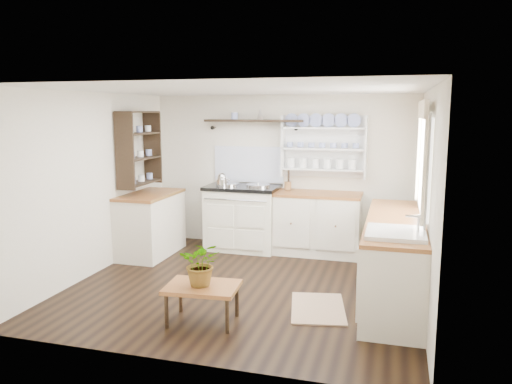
% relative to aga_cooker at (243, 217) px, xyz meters
% --- Properties ---
extents(floor, '(4.00, 3.80, 0.01)m').
position_rel_aga_cooker_xyz_m(floor, '(0.51, -1.57, -0.49)').
color(floor, black).
rests_on(floor, ground).
extents(wall_back, '(4.00, 0.02, 2.30)m').
position_rel_aga_cooker_xyz_m(wall_back, '(0.51, 0.33, 0.66)').
color(wall_back, beige).
rests_on(wall_back, ground).
extents(wall_right, '(0.02, 3.80, 2.30)m').
position_rel_aga_cooker_xyz_m(wall_right, '(2.51, -1.57, 0.66)').
color(wall_right, beige).
rests_on(wall_right, ground).
extents(wall_left, '(0.02, 3.80, 2.30)m').
position_rel_aga_cooker_xyz_m(wall_left, '(-1.49, -1.57, 0.66)').
color(wall_left, beige).
rests_on(wall_left, ground).
extents(ceiling, '(4.00, 3.80, 0.01)m').
position_rel_aga_cooker_xyz_m(ceiling, '(0.51, -1.57, 1.81)').
color(ceiling, white).
rests_on(ceiling, wall_back).
extents(window, '(0.08, 1.55, 1.22)m').
position_rel_aga_cooker_xyz_m(window, '(2.46, -1.42, 1.08)').
color(window, white).
rests_on(window, wall_right).
extents(aga_cooker, '(1.08, 0.75, 0.99)m').
position_rel_aga_cooker_xyz_m(aga_cooker, '(0.00, 0.00, 0.00)').
color(aga_cooker, white).
rests_on(aga_cooker, floor).
extents(back_cabinets, '(1.27, 0.63, 0.90)m').
position_rel_aga_cooker_xyz_m(back_cabinets, '(1.11, 0.03, -0.03)').
color(back_cabinets, silver).
rests_on(back_cabinets, floor).
extents(right_cabinets, '(0.62, 2.43, 0.90)m').
position_rel_aga_cooker_xyz_m(right_cabinets, '(2.21, -1.47, -0.03)').
color(right_cabinets, silver).
rests_on(right_cabinets, floor).
extents(belfast_sink, '(0.55, 0.60, 0.45)m').
position_rel_aga_cooker_xyz_m(belfast_sink, '(2.21, -2.22, 0.31)').
color(belfast_sink, white).
rests_on(belfast_sink, right_cabinets).
extents(left_cabinets, '(0.62, 1.13, 0.90)m').
position_rel_aga_cooker_xyz_m(left_cabinets, '(-1.19, -0.67, -0.03)').
color(left_cabinets, silver).
rests_on(left_cabinets, floor).
extents(plate_rack, '(1.20, 0.22, 0.90)m').
position_rel_aga_cooker_xyz_m(plate_rack, '(1.16, 0.29, 1.07)').
color(plate_rack, white).
rests_on(plate_rack, wall_back).
extents(high_shelf, '(1.50, 0.29, 0.16)m').
position_rel_aga_cooker_xyz_m(high_shelf, '(0.11, 0.21, 1.42)').
color(high_shelf, black).
rests_on(high_shelf, wall_back).
extents(left_shelving, '(0.28, 0.80, 1.05)m').
position_rel_aga_cooker_xyz_m(left_shelving, '(-1.33, -0.67, 1.06)').
color(left_shelving, black).
rests_on(left_shelving, wall_left).
extents(kettle, '(0.18, 0.18, 0.22)m').
position_rel_aga_cooker_xyz_m(kettle, '(-0.28, -0.12, 0.55)').
color(kettle, silver).
rests_on(kettle, aga_cooker).
extents(utensil_crock, '(0.10, 0.10, 0.12)m').
position_rel_aga_cooker_xyz_m(utensil_crock, '(0.66, 0.11, 0.48)').
color(utensil_crock, brown).
rests_on(utensil_crock, back_cabinets).
extents(center_table, '(0.74, 0.56, 0.38)m').
position_rel_aga_cooker_xyz_m(center_table, '(0.41, -2.67, -0.15)').
color(center_table, brown).
rests_on(center_table, floor).
extents(potted_plant, '(0.46, 0.42, 0.45)m').
position_rel_aga_cooker_xyz_m(potted_plant, '(0.41, -2.67, 0.11)').
color(potted_plant, '#3F7233').
rests_on(potted_plant, center_table).
extents(floor_rug, '(0.70, 0.94, 0.02)m').
position_rel_aga_cooker_xyz_m(floor_rug, '(1.46, -2.03, -0.48)').
color(floor_rug, '#7E6749').
rests_on(floor_rug, floor).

